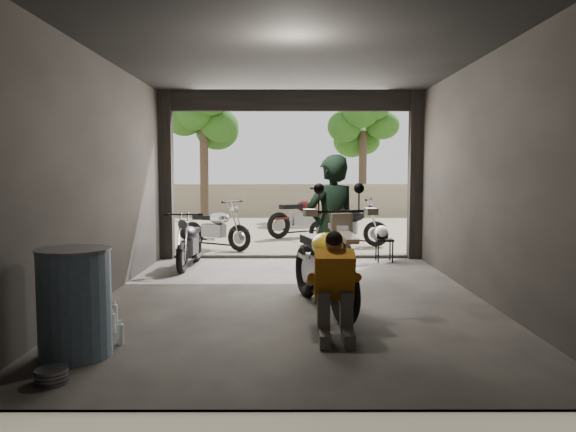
{
  "coord_description": "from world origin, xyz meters",
  "views": [
    {
      "loc": [
        -0.07,
        -7.35,
        1.71
      ],
      "look_at": [
        -0.06,
        0.6,
        1.07
      ],
      "focal_mm": 35.0,
      "sensor_mm": 36.0,
      "label": 1
    }
  ],
  "objects_px": {
    "main_bike": "(324,258)",
    "stool": "(384,243)",
    "outside_bike_a": "(215,225)",
    "mechanic": "(335,289)",
    "outside_bike_c": "(348,222)",
    "helmet": "(382,232)",
    "oil_drum": "(75,304)",
    "outside_bike_b": "(303,213)",
    "rider": "(331,230)",
    "left_bike": "(189,240)",
    "sign_post": "(445,164)"
  },
  "relations": [
    {
      "from": "main_bike",
      "to": "stool",
      "type": "height_order",
      "value": "main_bike"
    },
    {
      "from": "outside_bike_a",
      "to": "mechanic",
      "type": "bearing_deg",
      "value": -131.68
    },
    {
      "from": "outside_bike_c",
      "to": "helmet",
      "type": "height_order",
      "value": "outside_bike_c"
    },
    {
      "from": "oil_drum",
      "to": "outside_bike_c",
      "type": "bearing_deg",
      "value": 66.75
    },
    {
      "from": "main_bike",
      "to": "outside_bike_b",
      "type": "height_order",
      "value": "main_bike"
    },
    {
      "from": "outside_bike_a",
      "to": "helmet",
      "type": "xyz_separation_m",
      "value": [
        3.32,
        -1.73,
        0.03
      ]
    },
    {
      "from": "outside_bike_b",
      "to": "oil_drum",
      "type": "bearing_deg",
      "value": 132.82
    },
    {
      "from": "main_bike",
      "to": "outside_bike_c",
      "type": "height_order",
      "value": "main_bike"
    },
    {
      "from": "rider",
      "to": "mechanic",
      "type": "relative_size",
      "value": 1.81
    },
    {
      "from": "outside_bike_c",
      "to": "rider",
      "type": "height_order",
      "value": "rider"
    },
    {
      "from": "left_bike",
      "to": "outside_bike_a",
      "type": "height_order",
      "value": "outside_bike_a"
    },
    {
      "from": "main_bike",
      "to": "rider",
      "type": "height_order",
      "value": "rider"
    },
    {
      "from": "rider",
      "to": "helmet",
      "type": "xyz_separation_m",
      "value": [
        1.2,
        3.34,
        -0.39
      ]
    },
    {
      "from": "rider",
      "to": "sign_post",
      "type": "height_order",
      "value": "sign_post"
    },
    {
      "from": "main_bike",
      "to": "mechanic",
      "type": "relative_size",
      "value": 1.84
    },
    {
      "from": "main_bike",
      "to": "sign_post",
      "type": "distance_m",
      "value": 5.14
    },
    {
      "from": "outside_bike_c",
      "to": "helmet",
      "type": "distance_m",
      "value": 2.39
    },
    {
      "from": "outside_bike_b",
      "to": "mechanic",
      "type": "distance_m",
      "value": 8.91
    },
    {
      "from": "outside_bike_a",
      "to": "mechanic",
      "type": "distance_m",
      "value": 6.9
    },
    {
      "from": "helmet",
      "to": "oil_drum",
      "type": "xyz_separation_m",
      "value": [
        -3.69,
        -5.38,
        -0.06
      ]
    },
    {
      "from": "mechanic",
      "to": "stool",
      "type": "height_order",
      "value": "mechanic"
    },
    {
      "from": "mechanic",
      "to": "helmet",
      "type": "bearing_deg",
      "value": 75.51
    },
    {
      "from": "left_bike",
      "to": "outside_bike_c",
      "type": "relative_size",
      "value": 0.92
    },
    {
      "from": "main_bike",
      "to": "oil_drum",
      "type": "xyz_separation_m",
      "value": [
        -2.38,
        -1.77,
        -0.15
      ]
    },
    {
      "from": "main_bike",
      "to": "sign_post",
      "type": "relative_size",
      "value": 0.73
    },
    {
      "from": "helmet",
      "to": "mechanic",
      "type": "bearing_deg",
      "value": -95.21
    },
    {
      "from": "rider",
      "to": "sign_post",
      "type": "bearing_deg",
      "value": -149.89
    },
    {
      "from": "rider",
      "to": "sign_post",
      "type": "distance_m",
      "value": 4.8
    },
    {
      "from": "stool",
      "to": "outside_bike_a",
      "type": "bearing_deg",
      "value": 152.39
    },
    {
      "from": "outside_bike_a",
      "to": "sign_post",
      "type": "bearing_deg",
      "value": -72.05
    },
    {
      "from": "left_bike",
      "to": "outside_bike_c",
      "type": "xyz_separation_m",
      "value": [
        3.11,
        2.98,
        0.04
      ]
    },
    {
      "from": "rider",
      "to": "outside_bike_b",
      "type": "bearing_deg",
      "value": -116.15
    },
    {
      "from": "outside_bike_c",
      "to": "stool",
      "type": "distance_m",
      "value": 2.43
    },
    {
      "from": "rider",
      "to": "oil_drum",
      "type": "height_order",
      "value": "rider"
    },
    {
      "from": "left_bike",
      "to": "outside_bike_a",
      "type": "bearing_deg",
      "value": 88.68
    },
    {
      "from": "helmet",
      "to": "oil_drum",
      "type": "relative_size",
      "value": 0.27
    },
    {
      "from": "main_bike",
      "to": "outside_bike_b",
      "type": "relative_size",
      "value": 1.05
    },
    {
      "from": "rider",
      "to": "helmet",
      "type": "height_order",
      "value": "rider"
    },
    {
      "from": "outside_bike_b",
      "to": "stool",
      "type": "distance_m",
      "value": 4.32
    },
    {
      "from": "outside_bike_b",
      "to": "helmet",
      "type": "distance_m",
      "value": 4.27
    },
    {
      "from": "stool",
      "to": "outside_bike_b",
      "type": "bearing_deg",
      "value": 108.98
    },
    {
      "from": "stool",
      "to": "helmet",
      "type": "distance_m",
      "value": 0.2
    },
    {
      "from": "outside_bike_c",
      "to": "mechanic",
      "type": "relative_size",
      "value": 1.52
    },
    {
      "from": "outside_bike_a",
      "to": "outside_bike_c",
      "type": "xyz_separation_m",
      "value": [
        2.95,
        0.63,
        0.0
      ]
    },
    {
      "from": "stool",
      "to": "oil_drum",
      "type": "height_order",
      "value": "oil_drum"
    },
    {
      "from": "outside_bike_b",
      "to": "helmet",
      "type": "xyz_separation_m",
      "value": [
        1.36,
        -4.05,
        -0.06
      ]
    },
    {
      "from": "outside_bike_b",
      "to": "sign_post",
      "type": "xyz_separation_m",
      "value": [
        2.69,
        -3.41,
        1.2
      ]
    },
    {
      "from": "main_bike",
      "to": "mechanic",
      "type": "xyz_separation_m",
      "value": [
        0.03,
        -1.26,
        -0.12
      ]
    },
    {
      "from": "stool",
      "to": "sign_post",
      "type": "relative_size",
      "value": 0.17
    },
    {
      "from": "stool",
      "to": "helmet",
      "type": "xyz_separation_m",
      "value": [
        -0.05,
        0.03,
        0.2
      ]
    }
  ]
}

